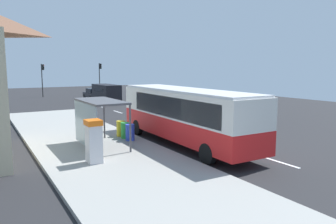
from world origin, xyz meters
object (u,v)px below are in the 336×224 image
(recycling_bin_yellow, at_px, (121,128))
(bus_shelter, at_px, (95,111))
(traffic_light_near_side, at_px, (100,74))
(white_van, at_px, (106,92))
(traffic_light_far_side, at_px, (43,75))
(sedan_near, at_px, (93,94))
(ticket_machine, at_px, (94,141))
(recycling_bin_green, at_px, (125,130))
(recycling_bin_blue, at_px, (130,132))
(bus, at_px, (184,113))

(recycling_bin_yellow, height_order, bus_shelter, bus_shelter)
(recycling_bin_yellow, xyz_separation_m, traffic_light_near_side, (9.70, 31.89, 2.73))
(white_van, bearing_deg, traffic_light_far_side, 112.80)
(sedan_near, bearing_deg, recycling_bin_yellow, -104.28)
(traffic_light_far_side, bearing_deg, sedan_near, -52.92)
(ticket_machine, bearing_deg, recycling_bin_green, 51.01)
(white_van, bearing_deg, recycling_bin_yellow, -107.68)
(sedan_near, bearing_deg, white_van, -91.04)
(recycling_bin_blue, distance_m, recycling_bin_green, 0.70)
(ticket_machine, distance_m, recycling_bin_yellow, 5.67)
(ticket_machine, height_order, bus_shelter, bus_shelter)
(ticket_machine, relative_size, recycling_bin_green, 2.04)
(sedan_near, bearing_deg, bus, -97.91)
(recycling_bin_yellow, xyz_separation_m, traffic_light_far_side, (1.10, 32.69, 2.64))
(traffic_light_near_side, bearing_deg, recycling_bin_blue, -106.24)
(recycling_bin_green, height_order, recycling_bin_yellow, same)
(white_van, bearing_deg, bus, -99.48)
(traffic_light_near_side, bearing_deg, recycling_bin_yellow, -106.92)
(white_van, xyz_separation_m, traffic_light_far_side, (-5.30, 12.61, 1.95))
(traffic_light_near_side, distance_m, traffic_light_far_side, 8.64)
(sedan_near, relative_size, recycling_bin_yellow, 4.66)
(recycling_bin_green, height_order, traffic_light_far_side, traffic_light_far_side)
(recycling_bin_yellow, distance_m, traffic_light_far_side, 32.81)
(ticket_machine, relative_size, recycling_bin_blue, 2.04)
(traffic_light_near_side, bearing_deg, traffic_light_far_side, 174.68)
(recycling_bin_blue, distance_m, recycling_bin_yellow, 1.40)
(sedan_near, bearing_deg, traffic_light_far_side, 127.08)
(traffic_light_far_side, bearing_deg, recycling_bin_blue, -91.85)
(sedan_near, height_order, recycling_bin_green, sedan_near)
(bus, bearing_deg, recycling_bin_green, 133.36)
(white_van, height_order, traffic_light_near_side, traffic_light_near_side)
(recycling_bin_green, relative_size, bus_shelter, 0.24)
(white_van, xyz_separation_m, recycling_bin_green, (-6.40, -20.78, -0.69))
(recycling_bin_yellow, bearing_deg, bus_shelter, -139.28)
(recycling_bin_green, bearing_deg, traffic_light_near_side, 73.43)
(sedan_near, relative_size, bus_shelter, 1.11)
(sedan_near, relative_size, recycling_bin_blue, 4.66)
(bus, xyz_separation_m, recycling_bin_blue, (-2.49, 1.93, -1.19))
(sedan_near, relative_size, traffic_light_near_side, 0.87)
(white_van, height_order, sedan_near, white_van)
(white_van, relative_size, traffic_light_near_side, 1.02)
(bus, xyz_separation_m, traffic_light_far_side, (-1.39, 36.02, 1.45))
(white_van, distance_m, recycling_bin_yellow, 21.09)
(bus, relative_size, traffic_light_far_side, 2.23)
(white_van, height_order, ticket_machine, white_van)
(bus, xyz_separation_m, recycling_bin_yellow, (-2.49, 3.33, -1.19))
(white_van, bearing_deg, recycling_bin_green, -107.12)
(bus_shelter, bearing_deg, traffic_light_near_side, 70.58)
(bus, distance_m, ticket_machine, 5.87)
(traffic_light_near_side, bearing_deg, white_van, -105.61)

